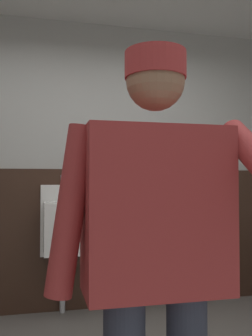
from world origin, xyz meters
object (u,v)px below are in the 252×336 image
at_px(urinal_middle, 145,225).
at_px(soap_dispenser, 252,153).
at_px(urinal_left, 63,227).
at_px(person, 157,248).

xyz_separation_m(urinal_middle, soap_dispenser, (1.20, 0.12, 0.70)).
relative_size(urinal_left, urinal_middle, 1.00).
height_order(urinal_left, person, person).
xyz_separation_m(urinal_left, person, (0.18, -2.12, 0.18)).
bearing_deg(urinal_middle, urinal_left, 180.00).
xyz_separation_m(urinal_middle, person, (-0.57, -2.12, 0.18)).
height_order(urinal_middle, person, person).
height_order(urinal_middle, soap_dispenser, soap_dispenser).
height_order(urinal_left, urinal_middle, same).
bearing_deg(urinal_left, person, -85.27).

